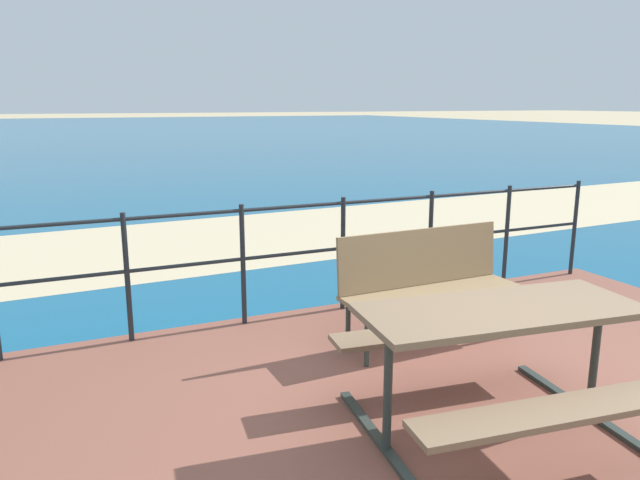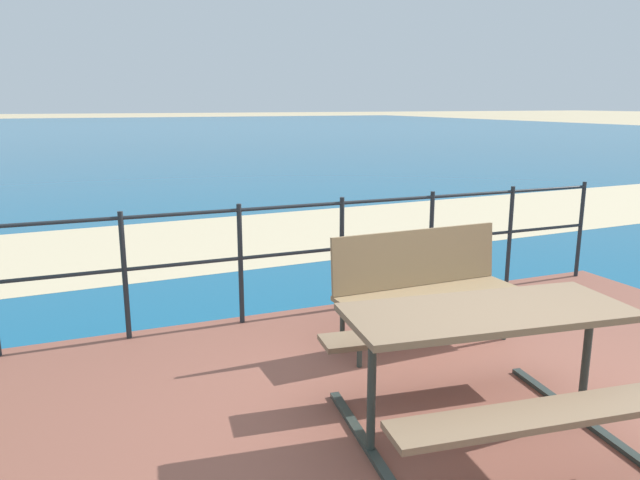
% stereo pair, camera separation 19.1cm
% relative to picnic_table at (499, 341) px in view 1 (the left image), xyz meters
% --- Properties ---
extents(ground_plane, '(240.00, 240.00, 0.00)m').
position_rel_picnic_table_xyz_m(ground_plane, '(0.17, -0.06, -0.65)').
color(ground_plane, tan).
extents(patio_paving, '(6.40, 5.20, 0.06)m').
position_rel_picnic_table_xyz_m(patio_paving, '(0.17, -0.06, -0.62)').
color(patio_paving, brown).
rests_on(patio_paving, ground).
extents(sea_water, '(90.00, 90.00, 0.01)m').
position_rel_picnic_table_xyz_m(sea_water, '(0.17, 39.94, -0.64)').
color(sea_water, '#145B84').
rests_on(sea_water, ground).
extents(beach_strip, '(54.10, 5.84, 0.01)m').
position_rel_picnic_table_xyz_m(beach_strip, '(0.17, 6.02, -0.64)').
color(beach_strip, beige).
rests_on(beach_strip, ground).
extents(picnic_table, '(1.79, 1.59, 0.80)m').
position_rel_picnic_table_xyz_m(picnic_table, '(0.00, 0.00, 0.00)').
color(picnic_table, '#7A6047').
rests_on(picnic_table, patio_paving).
extents(park_bench, '(1.53, 0.45, 0.93)m').
position_rel_picnic_table_xyz_m(park_bench, '(0.43, 1.39, -0.04)').
color(park_bench, '#8C704C').
rests_on(park_bench, patio_paving).
extents(railing_fence, '(5.94, 0.04, 1.08)m').
position_rel_picnic_table_xyz_m(railing_fence, '(0.17, 2.40, 0.08)').
color(railing_fence, '#1E2328').
rests_on(railing_fence, patio_paving).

